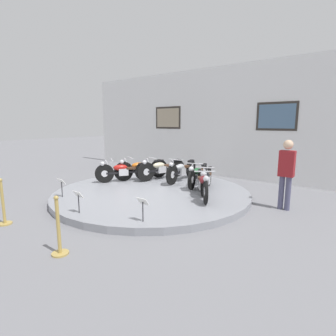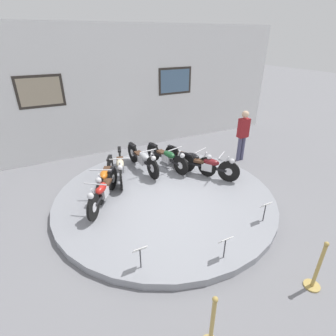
% 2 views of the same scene
% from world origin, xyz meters
% --- Properties ---
extents(ground_plane, '(60.00, 60.00, 0.00)m').
position_xyz_m(ground_plane, '(0.00, 0.00, 0.00)').
color(ground_plane, slate).
extents(display_platform, '(5.77, 5.77, 0.17)m').
position_xyz_m(display_platform, '(0.00, 0.00, 0.09)').
color(display_platform, gray).
rests_on(display_platform, ground_plane).
extents(back_wall, '(14.00, 0.22, 4.37)m').
position_xyz_m(back_wall, '(0.00, 4.05, 2.19)').
color(back_wall, white).
rests_on(back_wall, ground_plane).
extents(motorcycle_red, '(1.17, 1.67, 0.80)m').
position_xyz_m(motorcycle_red, '(-1.56, 0.30, 0.56)').
color(motorcycle_red, black).
rests_on(motorcycle_red, display_platform).
extents(motorcycle_orange, '(0.93, 1.85, 0.82)m').
position_xyz_m(motorcycle_orange, '(-1.33, 0.93, 0.57)').
color(motorcycle_orange, black).
rests_on(motorcycle_orange, display_platform).
extents(motorcycle_cream, '(0.70, 1.96, 0.81)m').
position_xyz_m(motorcycle_cream, '(-0.77, 1.39, 0.57)').
color(motorcycle_cream, black).
rests_on(motorcycle_cream, display_platform).
extents(motorcycle_silver, '(0.54, 2.02, 0.81)m').
position_xyz_m(motorcycle_silver, '(0.00, 1.56, 0.57)').
color(motorcycle_silver, black).
rests_on(motorcycle_silver, display_platform).
extents(motorcycle_green, '(0.62, 1.92, 0.78)m').
position_xyz_m(motorcycle_green, '(0.77, 1.39, 0.55)').
color(motorcycle_green, black).
rests_on(motorcycle_green, display_platform).
extents(motorcycle_black, '(0.79, 1.85, 0.78)m').
position_xyz_m(motorcycle_black, '(1.33, 0.93, 0.55)').
color(motorcycle_black, black).
rests_on(motorcycle_black, display_platform).
extents(motorcycle_maroon, '(1.22, 1.64, 0.80)m').
position_xyz_m(motorcycle_maroon, '(1.56, 0.30, 0.56)').
color(motorcycle_maroon, black).
rests_on(motorcycle_maroon, display_platform).
extents(info_placard_front_left, '(0.26, 0.11, 0.51)m').
position_xyz_m(info_placard_front_left, '(-1.50, -2.04, 0.54)').
color(info_placard_front_left, '#333338').
rests_on(info_placard_front_left, display_platform).
extents(info_placard_front_centre, '(0.26, 0.11, 0.51)m').
position_xyz_m(info_placard_front_centre, '(0.00, -2.54, 0.54)').
color(info_placard_front_centre, '#333338').
rests_on(info_placard_front_centre, display_platform).
extents(info_placard_front_right, '(0.26, 0.11, 0.51)m').
position_xyz_m(info_placard_front_right, '(1.50, -2.04, 0.54)').
color(info_placard_front_right, '#333338').
rests_on(info_placard_front_right, display_platform).
extents(visitor_standing, '(0.36, 0.23, 1.77)m').
position_xyz_m(visitor_standing, '(3.50, 1.06, 1.01)').
color(visitor_standing, '#4C4C6B').
rests_on(visitor_standing, ground_plane).
extents(stanchion_post_left_of_entry, '(0.28, 0.28, 1.02)m').
position_xyz_m(stanchion_post_left_of_entry, '(-1.09, -3.66, 0.34)').
color(stanchion_post_left_of_entry, tan).
rests_on(stanchion_post_left_of_entry, ground_plane).
extents(stanchion_post_right_of_entry, '(0.28, 0.28, 1.02)m').
position_xyz_m(stanchion_post_right_of_entry, '(1.09, -3.66, 0.34)').
color(stanchion_post_right_of_entry, tan).
rests_on(stanchion_post_right_of_entry, ground_plane).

